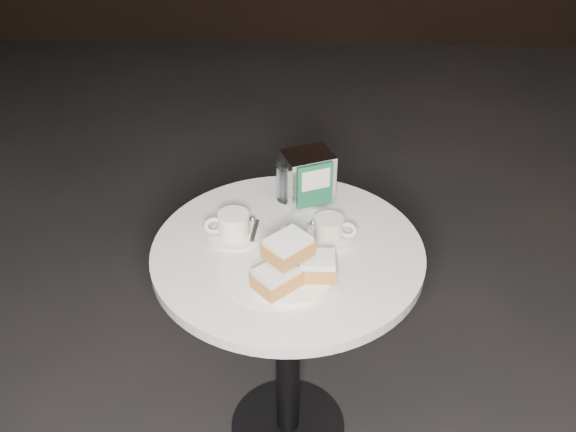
# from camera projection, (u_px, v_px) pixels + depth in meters

# --- Properties ---
(ground) EXTENTS (7.00, 7.00, 0.00)m
(ground) POSITION_uv_depth(u_px,v_px,m) (288.00, 429.00, 2.07)
(ground) COLOR black
(ground) RESTS_ON ground
(cafe_table) EXTENTS (0.70, 0.70, 0.74)m
(cafe_table) POSITION_uv_depth(u_px,v_px,m) (288.00, 305.00, 1.75)
(cafe_table) COLOR black
(cafe_table) RESTS_ON ground
(sugar_spill) EXTENTS (0.34, 0.34, 0.00)m
(sugar_spill) POSITION_uv_depth(u_px,v_px,m) (277.00, 269.00, 1.57)
(sugar_spill) COLOR white
(sugar_spill) RESTS_ON cafe_table
(beignet_plate) EXTENTS (0.27, 0.27, 0.13)m
(beignet_plate) POSITION_uv_depth(u_px,v_px,m) (292.00, 265.00, 1.51)
(beignet_plate) COLOR white
(beignet_plate) RESTS_ON cafe_table
(coffee_cup_left) EXTENTS (0.16, 0.16, 0.07)m
(coffee_cup_left) POSITION_uv_depth(u_px,v_px,m) (233.00, 227.00, 1.66)
(coffee_cup_left) COLOR white
(coffee_cup_left) RESTS_ON cafe_table
(coffee_cup_right) EXTENTS (0.15, 0.15, 0.07)m
(coffee_cup_right) POSITION_uv_depth(u_px,v_px,m) (330.00, 231.00, 1.65)
(coffee_cup_right) COLOR silver
(coffee_cup_right) RESTS_ON cafe_table
(water_glass_left) EXTENTS (0.07, 0.07, 0.10)m
(water_glass_left) POSITION_uv_depth(u_px,v_px,m) (291.00, 178.00, 1.82)
(water_glass_left) COLOR white
(water_glass_left) RESTS_ON cafe_table
(water_glass_right) EXTENTS (0.08, 0.08, 0.12)m
(water_glass_right) POSITION_uv_depth(u_px,v_px,m) (289.00, 181.00, 1.79)
(water_glass_right) COLOR silver
(water_glass_right) RESTS_ON cafe_table
(napkin_dispenser) EXTENTS (0.16, 0.14, 0.15)m
(napkin_dispenser) POSITION_uv_depth(u_px,v_px,m) (308.00, 178.00, 1.77)
(napkin_dispenser) COLOR silver
(napkin_dispenser) RESTS_ON cafe_table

